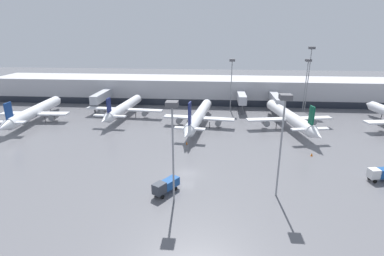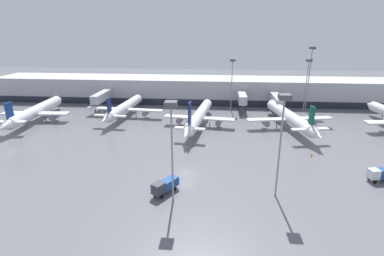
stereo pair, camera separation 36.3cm
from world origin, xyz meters
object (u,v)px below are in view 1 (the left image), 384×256
object	(u,v)px
parked_jet_0	(289,117)
parked_jet_4	(199,116)
parked_jet_3	(124,108)
apron_light_mast_3	(307,70)
parked_jet_2	(35,112)
traffic_cone_0	(312,154)
traffic_cone_1	(187,143)
apron_light_mast_4	(284,117)
apron_light_mast_1	(232,70)
service_truck_0	(381,173)
apron_light_mast_2	(172,123)
apron_light_mast_0	(310,62)
service_truck_2	(166,185)

from	to	relation	value
parked_jet_0	parked_jet_4	world-z (taller)	parked_jet_4
parked_jet_3	apron_light_mast_3	xyz separation A→B (m)	(58.92, 13.65, 10.71)
parked_jet_2	traffic_cone_0	xyz separation A→B (m)	(75.56, -19.88, -2.69)
traffic_cone_1	apron_light_mast_4	size ratio (longest dim) A/B	0.04
apron_light_mast_1	parked_jet_4	bearing A→B (deg)	-116.57
apron_light_mast_3	traffic_cone_0	bearing A→B (deg)	-102.08
parked_jet_2	apron_light_mast_1	xyz separation A→B (m)	(59.23, 18.90, 10.72)
service_truck_0	traffic_cone_0	world-z (taller)	service_truck_0
parked_jet_4	traffic_cone_1	bearing A→B (deg)	178.73
parked_jet_0	apron_light_mast_1	xyz separation A→B (m)	(-15.65, 18.93, 10.53)
parked_jet_2	apron_light_mast_4	size ratio (longest dim) A/B	2.07
apron_light_mast_2	apron_light_mast_0	bearing A→B (deg)	58.65
parked_jet_3	traffic_cone_1	world-z (taller)	parked_jet_3
apron_light_mast_0	apron_light_mast_4	world-z (taller)	apron_light_mast_0
parked_jet_0	traffic_cone_0	bearing A→B (deg)	171.32
parked_jet_0	traffic_cone_1	distance (m)	31.42
parked_jet_3	service_truck_0	size ratio (longest dim) A/B	6.65
apron_light_mast_2	apron_light_mast_3	world-z (taller)	apron_light_mast_3
service_truck_2	apron_light_mast_1	bearing A→B (deg)	-160.22
parked_jet_3	service_truck_0	bearing A→B (deg)	-117.68
apron_light_mast_3	parked_jet_3	bearing A→B (deg)	-166.96
service_truck_0	apron_light_mast_0	world-z (taller)	apron_light_mast_0
traffic_cone_0	parked_jet_0	bearing A→B (deg)	91.97
traffic_cone_1	parked_jet_3	bearing A→B (deg)	135.15
apron_light_mast_1	service_truck_0	bearing A→B (deg)	-62.75
parked_jet_2	traffic_cone_1	xyz separation A→B (m)	(47.41, -15.04, -2.67)
parked_jet_2	service_truck_0	distance (m)	90.02
parked_jet_4	parked_jet_0	bearing A→B (deg)	-81.82
parked_jet_3	parked_jet_4	xyz separation A→B (m)	(24.15, -7.59, 0.02)
apron_light_mast_0	service_truck_2	bearing A→B (deg)	-123.46
parked_jet_2	service_truck_0	size ratio (longest dim) A/B	7.38
traffic_cone_1	apron_light_mast_3	distance (m)	52.95
service_truck_0	apron_light_mast_4	bearing A→B (deg)	6.48
parked_jet_0	traffic_cone_0	world-z (taller)	parked_jet_0
parked_jet_4	traffic_cone_0	world-z (taller)	parked_jet_4
traffic_cone_1	apron_light_mast_4	bearing A→B (deg)	-52.13
parked_jet_0	parked_jet_3	size ratio (longest dim) A/B	1.10
traffic_cone_0	traffic_cone_1	bearing A→B (deg)	170.23
traffic_cone_0	apron_light_mast_2	bearing A→B (deg)	-143.72
service_truck_2	apron_light_mast_0	xyz separation A→B (m)	(38.71, 58.58, 14.99)
apron_light_mast_1	apron_light_mast_3	xyz separation A→B (m)	(24.99, 1.70, -0.02)
parked_jet_2	apron_light_mast_3	xyz separation A→B (m)	(84.23, 20.60, 10.70)
parked_jet_0	service_truck_0	xyz separation A→B (m)	(9.80, -30.47, -1.74)
parked_jet_0	parked_jet_3	bearing A→B (deg)	71.33
parked_jet_0	apron_light_mast_3	bearing A→B (deg)	-35.02
service_truck_0	apron_light_mast_3	world-z (taller)	apron_light_mast_3
service_truck_2	apron_light_mast_1	xyz separation A→B (m)	(13.12, 56.97, 12.31)
parked_jet_0	apron_light_mast_4	distance (m)	39.99
service_truck_2	traffic_cone_0	bearing A→B (deg)	154.45
parked_jet_3	parked_jet_4	size ratio (longest dim) A/B	0.88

